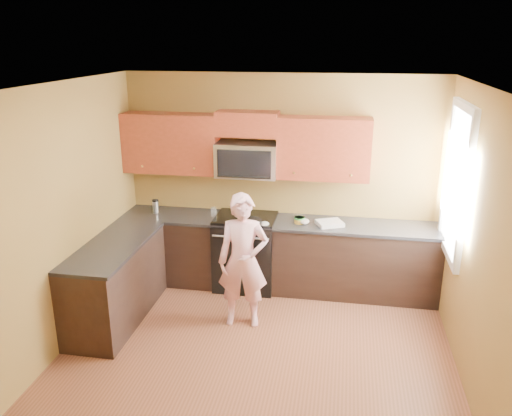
% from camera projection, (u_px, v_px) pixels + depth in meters
% --- Properties ---
extents(floor, '(4.00, 4.00, 0.00)m').
position_uv_depth(floor, '(253.00, 363.00, 5.17)').
color(floor, brown).
rests_on(floor, ground).
extents(ceiling, '(4.00, 4.00, 0.00)m').
position_uv_depth(ceiling, '(253.00, 88.00, 4.32)').
color(ceiling, white).
rests_on(ceiling, ground).
extents(wall_back, '(4.00, 0.00, 4.00)m').
position_uv_depth(wall_back, '(281.00, 181.00, 6.62)').
color(wall_back, olive).
rests_on(wall_back, ground).
extents(wall_front, '(4.00, 0.00, 4.00)m').
position_uv_depth(wall_front, '(189.00, 368.00, 2.88)').
color(wall_front, olive).
rests_on(wall_front, ground).
extents(wall_left, '(0.00, 4.00, 4.00)m').
position_uv_depth(wall_left, '(53.00, 225.00, 5.08)').
color(wall_left, olive).
rests_on(wall_left, ground).
extents(wall_right, '(0.00, 4.00, 4.00)m').
position_uv_depth(wall_right, '(482.00, 252.00, 4.42)').
color(wall_right, olive).
rests_on(wall_right, ground).
extents(cabinet_back_run, '(4.00, 0.60, 0.88)m').
position_uv_depth(cabinet_back_run, '(277.00, 255.00, 6.62)').
color(cabinet_back_run, black).
rests_on(cabinet_back_run, floor).
extents(cabinet_left_run, '(0.60, 1.60, 0.88)m').
position_uv_depth(cabinet_left_run, '(116.00, 283.00, 5.87)').
color(cabinet_left_run, black).
rests_on(cabinet_left_run, floor).
extents(countertop_back, '(4.00, 0.62, 0.04)m').
position_uv_depth(countertop_back, '(277.00, 222.00, 6.47)').
color(countertop_back, black).
rests_on(countertop_back, cabinet_back_run).
extents(countertop_left, '(0.62, 1.60, 0.04)m').
position_uv_depth(countertop_left, '(113.00, 246.00, 5.73)').
color(countertop_left, black).
rests_on(countertop_left, cabinet_left_run).
extents(stove, '(0.76, 0.65, 0.95)m').
position_uv_depth(stove, '(246.00, 251.00, 6.65)').
color(stove, black).
rests_on(stove, floor).
extents(microwave, '(0.76, 0.40, 0.42)m').
position_uv_depth(microwave, '(247.00, 176.00, 6.46)').
color(microwave, silver).
rests_on(microwave, wall_back).
extents(upper_cab_left, '(1.22, 0.33, 0.75)m').
position_uv_depth(upper_cab_left, '(173.00, 172.00, 6.66)').
color(upper_cab_left, maroon).
rests_on(upper_cab_left, wall_back).
extents(upper_cab_right, '(1.12, 0.33, 0.75)m').
position_uv_depth(upper_cab_right, '(323.00, 179.00, 6.34)').
color(upper_cab_right, maroon).
rests_on(upper_cab_right, wall_back).
extents(upper_cab_over_mw, '(0.76, 0.33, 0.30)m').
position_uv_depth(upper_cab_over_mw, '(247.00, 124.00, 6.29)').
color(upper_cab_over_mw, maroon).
rests_on(upper_cab_over_mw, wall_back).
extents(window, '(0.06, 1.06, 1.66)m').
position_uv_depth(window, '(457.00, 182.00, 5.45)').
color(window, white).
rests_on(window, wall_right).
extents(woman, '(0.60, 0.43, 1.53)m').
position_uv_depth(woman, '(243.00, 261.00, 5.67)').
color(woman, pink).
rests_on(woman, floor).
extents(frying_pan, '(0.38, 0.52, 0.06)m').
position_uv_depth(frying_pan, '(251.00, 224.00, 6.25)').
color(frying_pan, black).
rests_on(frying_pan, stove).
extents(butter_tub, '(0.16, 0.16, 0.10)m').
position_uv_depth(butter_tub, '(299.00, 223.00, 6.37)').
color(butter_tub, yellow).
rests_on(butter_tub, countertop_back).
extents(toast_slice, '(0.13, 0.13, 0.01)m').
position_uv_depth(toast_slice, '(325.00, 226.00, 6.26)').
color(toast_slice, '#B27F47').
rests_on(toast_slice, countertop_back).
extents(napkin_a, '(0.12, 0.13, 0.06)m').
position_uv_depth(napkin_a, '(265.00, 224.00, 6.25)').
color(napkin_a, silver).
rests_on(napkin_a, countertop_back).
extents(napkin_b, '(0.13, 0.14, 0.07)m').
position_uv_depth(napkin_b, '(304.00, 221.00, 6.33)').
color(napkin_b, silver).
rests_on(napkin_b, countertop_back).
extents(dish_towel, '(0.37, 0.34, 0.05)m').
position_uv_depth(dish_towel, '(330.00, 223.00, 6.29)').
color(dish_towel, white).
rests_on(dish_towel, countertop_back).
extents(travel_mug, '(0.10, 0.10, 0.18)m').
position_uv_depth(travel_mug, '(156.00, 213.00, 6.75)').
color(travel_mug, silver).
rests_on(travel_mug, countertop_back).
extents(glass_c, '(0.09, 0.09, 0.12)m').
position_uv_depth(glass_c, '(214.00, 212.00, 6.59)').
color(glass_c, silver).
rests_on(glass_c, countertop_back).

